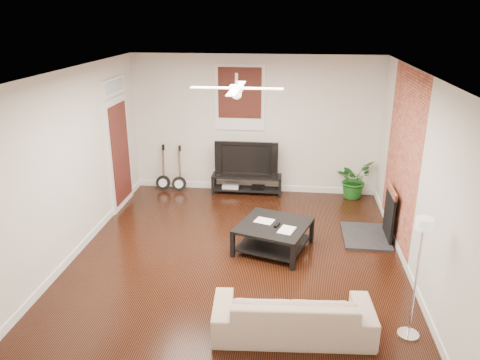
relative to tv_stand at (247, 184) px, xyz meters
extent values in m
cube|color=black|center=(0.14, -2.78, -0.20)|extent=(5.00, 6.00, 0.01)
cube|color=white|center=(0.14, -2.78, 2.60)|extent=(5.00, 6.00, 0.01)
cube|color=silver|center=(0.14, 0.22, 1.20)|extent=(5.00, 0.01, 2.80)
cube|color=silver|center=(0.14, -5.78, 1.20)|extent=(5.00, 0.01, 2.80)
cube|color=silver|center=(-2.36, -2.78, 1.20)|extent=(0.01, 6.00, 2.80)
cube|color=silver|center=(2.64, -2.78, 1.20)|extent=(0.01, 6.00, 2.80)
cube|color=#9E4233|center=(2.62, -1.78, 1.20)|extent=(0.02, 2.20, 2.80)
cube|color=black|center=(2.34, -1.78, 0.26)|extent=(0.80, 1.10, 0.92)
cube|color=black|center=(-0.16, 0.19, 1.75)|extent=(1.00, 0.06, 1.30)
cube|color=white|center=(-2.32, -0.88, 1.05)|extent=(0.08, 1.00, 2.50)
cube|color=black|center=(0.00, 0.00, 0.00)|extent=(1.42, 0.38, 0.40)
imported|color=black|center=(0.00, 0.02, 0.57)|extent=(1.28, 0.17, 0.73)
cube|color=black|center=(0.67, -2.37, 0.02)|extent=(1.30, 1.30, 0.43)
imported|color=tan|center=(0.99, -4.41, 0.07)|extent=(1.89, 0.85, 0.54)
imported|color=#1A5D1A|center=(2.16, 0.04, 0.19)|extent=(0.91, 0.92, 0.77)
camera|label=1|loc=(0.90, -9.03, 3.36)|focal=35.03mm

